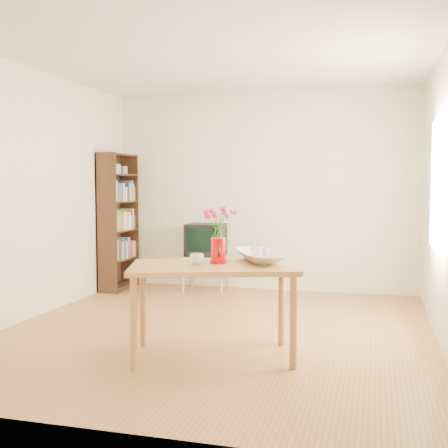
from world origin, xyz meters
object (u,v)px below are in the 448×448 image
(table, at_px, (213,276))
(mug, at_px, (197,259))
(pitcher, at_px, (218,252))
(television, at_px, (206,239))
(bowl, at_px, (260,232))

(table, xyz_separation_m, mug, (-0.13, -0.03, 0.13))
(pitcher, relative_size, mug, 1.85)
(mug, bearing_deg, television, -128.99)
(table, distance_m, pitcher, 0.22)
(pitcher, bearing_deg, table, -113.76)
(pitcher, height_order, mug, pitcher)
(table, xyz_separation_m, television, (-0.91, 2.77, 0.01))
(bowl, bearing_deg, mug, -142.51)
(pitcher, bearing_deg, mug, -153.01)
(bowl, relative_size, television, 1.03)
(mug, height_order, bowl, bowl)
(bowl, bearing_deg, table, -135.02)
(pitcher, xyz_separation_m, bowl, (0.30, 0.20, 0.15))
(mug, relative_size, television, 0.23)
(table, distance_m, mug, 0.19)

